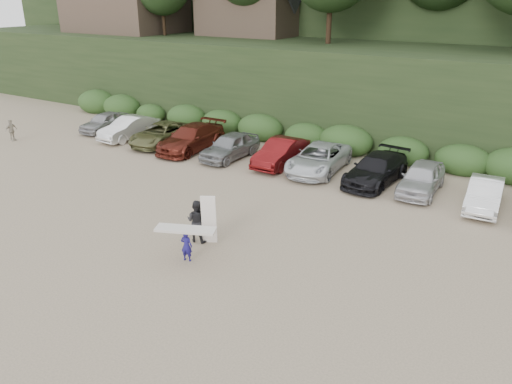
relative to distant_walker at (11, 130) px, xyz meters
The scene contains 5 objects.
ground 20.21m from the distant_walker, 14.49° to the right, with size 120.00×120.00×0.00m, color tan.
parked_cars 23.02m from the distant_walker, 12.48° to the left, with size 39.37×6.12×1.63m.
distant_walker is the anchor object (origin of this frame).
child_surfer 21.64m from the distant_walker, 17.80° to the right, with size 2.33×1.45×1.36m.
adult_surfer 20.64m from the distant_walker, 14.35° to the right, with size 1.37×0.81×2.11m.
Camera 1 is at (12.00, -14.35, 9.49)m, focal length 35.00 mm.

